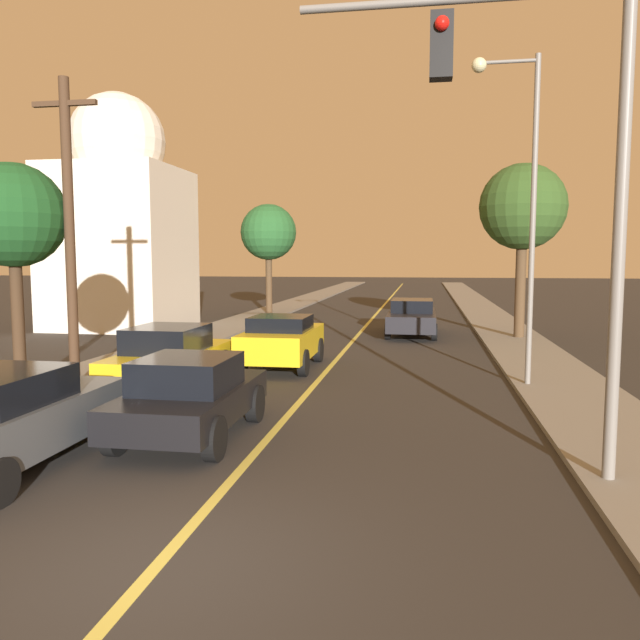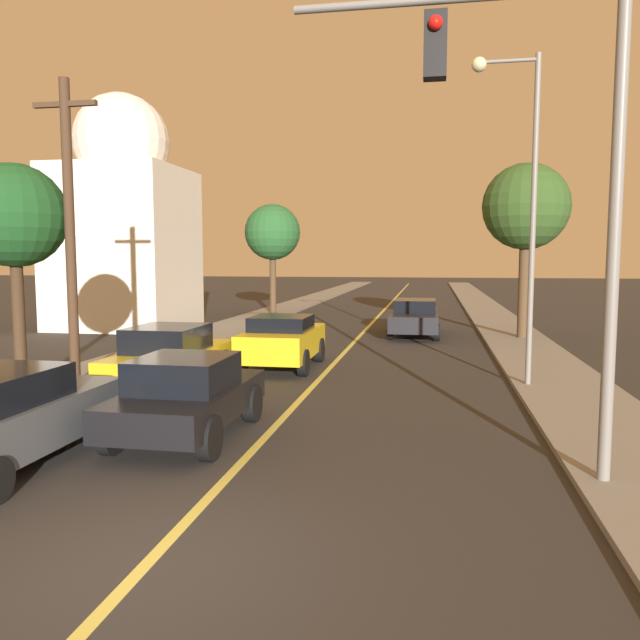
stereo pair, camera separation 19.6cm
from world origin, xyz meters
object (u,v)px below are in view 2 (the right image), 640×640
object	(u,v)px
tree_right_near	(526,208)
tree_left_near	(14,217)
car_near_lane_second	(283,340)
traffic_signal_mast	(544,148)
car_near_lane_front	(187,395)
car_far_oncoming	(415,317)
car_outer_lane_second	(170,355)
streetlamp_right	(520,180)
tree_left_far	(273,233)
domed_building_left	(124,221)
utility_pole_left	(70,229)

from	to	relation	value
tree_right_near	tree_left_near	bearing A→B (deg)	-137.82
car_near_lane_second	traffic_signal_mast	size ratio (longest dim) A/B	0.57
car_near_lane_front	tree_right_near	distance (m)	17.60
car_far_oncoming	car_outer_lane_second	bearing A→B (deg)	63.49
car_near_lane_second	car_far_oncoming	bearing A→B (deg)	67.06
car_far_oncoming	tree_left_near	size ratio (longest dim) A/B	0.95
car_outer_lane_second	tree_left_near	size ratio (longest dim) A/B	0.84
streetlamp_right	tree_left_far	distance (m)	21.56
traffic_signal_mast	streetlamp_right	bearing A→B (deg)	85.21
car_near_lane_second	domed_building_left	world-z (taller)	domed_building_left
streetlamp_right	car_near_lane_front	bearing A→B (deg)	-139.09
car_near_lane_second	domed_building_left	bearing A→B (deg)	136.23
traffic_signal_mast	tree_left_far	size ratio (longest dim) A/B	1.13
car_outer_lane_second	tree_right_near	size ratio (longest dim) A/B	0.66
streetlamp_right	utility_pole_left	bearing A→B (deg)	-167.56
traffic_signal_mast	utility_pole_left	xyz separation A→B (m)	(-10.00, 4.50, -0.82)
tree_left_far	car_outer_lane_second	bearing A→B (deg)	-83.00
car_near_lane_second	tree_right_near	xyz separation A→B (m)	(7.87, 7.78, 4.36)
car_near_lane_front	traffic_signal_mast	distance (m)	7.16
traffic_signal_mast	utility_pole_left	bearing A→B (deg)	155.76
car_near_lane_second	tree_left_far	size ratio (longest dim) A/B	0.64
car_near_lane_second	car_outer_lane_second	bearing A→B (deg)	-125.36
car_outer_lane_second	streetlamp_right	bearing A→B (deg)	8.57
tree_right_near	domed_building_left	distance (m)	17.82
car_near_lane_front	streetlamp_right	xyz separation A→B (m)	(6.39, 5.53, 4.35)
streetlamp_right	tree_right_near	world-z (taller)	streetlamp_right
car_near_lane_front	traffic_signal_mast	xyz separation A→B (m)	(5.81, -1.30, 3.98)
utility_pole_left	domed_building_left	world-z (taller)	domed_building_left
tree_left_far	tree_right_near	world-z (taller)	tree_right_near
car_near_lane_front	car_outer_lane_second	world-z (taller)	car_outer_lane_second
car_near_lane_second	car_outer_lane_second	xyz separation A→B (m)	(-2.19, -3.09, -0.03)
car_near_lane_front	utility_pole_left	xyz separation A→B (m)	(-4.18, 3.20, 3.15)
car_far_oncoming	car_near_lane_front	bearing A→B (deg)	77.14
tree_right_near	car_outer_lane_second	bearing A→B (deg)	-132.80
streetlamp_right	tree_left_far	xyz separation A→B (m)	(-11.01, 18.54, -0.46)
car_near_lane_front	streetlamp_right	bearing A→B (deg)	40.91
traffic_signal_mast	domed_building_left	distance (m)	23.93
car_outer_lane_second	streetlamp_right	size ratio (longest dim) A/B	0.57
tree_left_far	domed_building_left	world-z (taller)	domed_building_left
utility_pole_left	tree_left_near	size ratio (longest dim) A/B	1.36
traffic_signal_mast	tree_left_far	distance (m)	27.43
car_near_lane_front	tree_left_near	size ratio (longest dim) A/B	0.73
traffic_signal_mast	utility_pole_left	distance (m)	11.00
tree_right_near	car_near_lane_front	bearing A→B (deg)	-117.52
car_near_lane_front	car_outer_lane_second	distance (m)	4.77
traffic_signal_mast	tree_left_far	xyz separation A→B (m)	(-10.44, 25.37, -0.08)
streetlamp_right	tree_left_far	bearing A→B (deg)	120.71
car_near_lane_second	car_far_oncoming	distance (m)	9.32
car_near_lane_front	car_near_lane_second	size ratio (longest dim) A/B	0.99
traffic_signal_mast	tree_right_near	world-z (taller)	traffic_signal_mast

